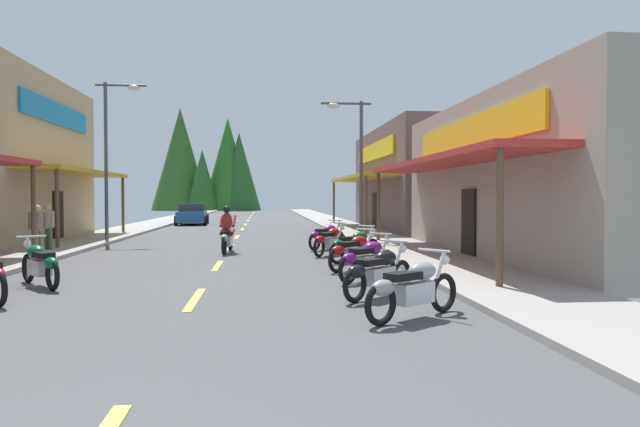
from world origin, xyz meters
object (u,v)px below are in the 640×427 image
object	(u,v)px
motorcycle_parked_right_3	(354,251)
pedestrian_by_shop	(48,225)
motorcycle_parked_right_4	(355,245)
motorcycle_parked_left_3	(40,263)
streetlamp_left	(113,139)
motorcycle_parked_right_0	(413,287)
parked_car_curbside	(192,214)
rider_cruising_lead	(227,233)
motorcycle_parked_right_1	(378,271)
pedestrian_browsing	(38,227)
motorcycle_parked_right_6	(327,236)
motorcycle_parked_right_2	(367,259)
motorcycle_parked_right_5	(330,240)
streetlamp_right	(353,150)

from	to	relation	value
motorcycle_parked_right_3	pedestrian_by_shop	bearing A→B (deg)	103.90
motorcycle_parked_right_4	motorcycle_parked_left_3	xyz separation A→B (m)	(-7.19, -3.89, 0.00)
motorcycle_parked_right_3	pedestrian_by_shop	distance (m)	10.89
streetlamp_left	motorcycle_parked_right_0	bearing A→B (deg)	-62.22
streetlamp_left	motorcycle_parked_right_0	distance (m)	18.35
parked_car_curbside	rider_cruising_lead	bearing A→B (deg)	-173.00
streetlamp_left	motorcycle_parked_right_1	distance (m)	16.63
motorcycle_parked_right_4	pedestrian_by_shop	world-z (taller)	pedestrian_by_shop
motorcycle_parked_right_0	motorcycle_parked_right_3	world-z (taller)	same
pedestrian_browsing	motorcycle_parked_right_6	bearing A→B (deg)	61.59
motorcycle_parked_right_2	motorcycle_parked_right_6	distance (m)	7.70
motorcycle_parked_right_1	pedestrian_browsing	bearing A→B (deg)	93.43
motorcycle_parked_right_0	pedestrian_browsing	bearing A→B (deg)	95.48
motorcycle_parked_right_3	pedestrian_browsing	bearing A→B (deg)	109.03
motorcycle_parked_right_2	parked_car_curbside	size ratio (longest dim) A/B	0.36
rider_cruising_lead	motorcycle_parked_left_3	bearing A→B (deg)	158.29
pedestrian_by_shop	parked_car_curbside	size ratio (longest dim) A/B	0.37
pedestrian_by_shop	rider_cruising_lead	bearing A→B (deg)	-59.40
motorcycle_parked_right_0	motorcycle_parked_left_3	xyz separation A→B (m)	(-6.87, 3.87, 0.00)
motorcycle_parked_right_5	parked_car_curbside	xyz separation A→B (m)	(-6.91, 21.37, 0.20)
motorcycle_parked_right_2	pedestrian_by_shop	bearing A→B (deg)	96.86
motorcycle_parked_right_5	motorcycle_parked_left_3	xyz separation A→B (m)	(-6.72, -5.86, 0.00)
motorcycle_parked_right_5	motorcycle_parked_left_3	world-z (taller)	same
motorcycle_parked_right_2	motorcycle_parked_left_3	world-z (taller)	same
motorcycle_parked_right_1	motorcycle_parked_right_3	distance (m)	4.05
streetlamp_right	motorcycle_parked_right_3	world-z (taller)	streetlamp_right
motorcycle_parked_right_1	streetlamp_left	bearing A→B (deg)	76.48
motorcycle_parked_right_0	rider_cruising_lead	xyz separation A→B (m)	(-3.47, 10.81, 0.17)
motorcycle_parked_right_0	parked_car_curbside	distance (m)	31.89
motorcycle_parked_right_1	motorcycle_parked_right_3	xyz separation A→B (m)	(0.17, 4.05, 0.00)
motorcycle_parked_right_1	pedestrian_by_shop	xyz separation A→B (m)	(-9.23, 9.52, 0.44)
streetlamp_right	pedestrian_by_shop	size ratio (longest dim) A/B	3.53
motorcycle_parked_right_1	pedestrian_browsing	xyz separation A→B (m)	(-9.16, 8.41, 0.44)
streetlamp_left	parked_car_curbside	distance (m)	15.66
motorcycle_parked_left_3	pedestrian_by_shop	size ratio (longest dim) A/B	1.09
motorcycle_parked_right_0	motorcycle_parked_right_2	world-z (taller)	same
motorcycle_parked_right_0	motorcycle_parked_right_6	distance (m)	11.81
streetlamp_left	motorcycle_parked_right_4	xyz separation A→B (m)	(8.69, -8.14, -3.71)
motorcycle_parked_right_6	rider_cruising_lead	size ratio (longest dim) A/B	0.78
motorcycle_parked_right_5	rider_cruising_lead	bearing A→B (deg)	107.28
motorcycle_parked_left_3	streetlamp_right	bearing A→B (deg)	-75.09
rider_cruising_lead	parked_car_curbside	world-z (taller)	rider_cruising_lead
motorcycle_parked_left_3	motorcycle_parked_right_0	bearing A→B (deg)	-157.14
pedestrian_browsing	motorcycle_parked_right_2	bearing A→B (deg)	18.89
motorcycle_parked_right_1	motorcycle_parked_right_4	bearing A→B (deg)	41.42
motorcycle_parked_right_4	motorcycle_parked_left_3	size ratio (longest dim) A/B	0.97
motorcycle_parked_right_0	pedestrian_by_shop	bearing A→B (deg)	92.81
motorcycle_parked_right_0	motorcycle_parked_right_6	bearing A→B (deg)	53.73
motorcycle_parked_right_0	pedestrian_by_shop	xyz separation A→B (m)	(-9.38, 11.45, 0.44)
motorcycle_parked_right_4	motorcycle_parked_right_0	bearing A→B (deg)	-132.15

